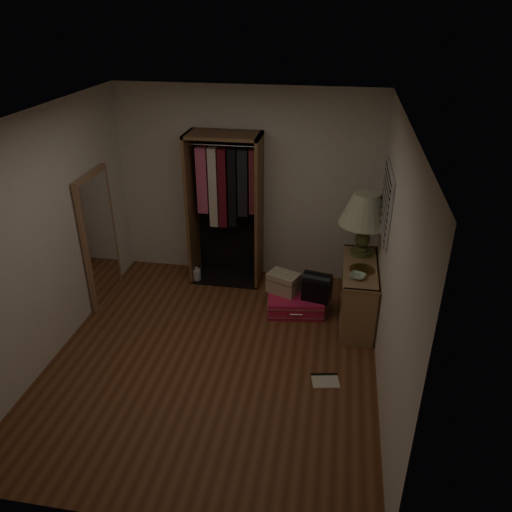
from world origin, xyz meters
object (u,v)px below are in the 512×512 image
Objects in this scene: table_lamp at (366,210)px; white_jug at (197,275)px; console_bookshelf at (358,291)px; pink_suitcase at (295,303)px; train_case at (284,283)px; open_wardrobe at (227,198)px; floor_mirror at (100,238)px; black_bag at (317,285)px.

white_jug is (-2.19, 0.27, -1.23)m from table_lamp.
console_bookshelf is 5.38× the size of white_jug.
train_case is (-0.17, 0.09, 0.24)m from pink_suitcase.
floor_mirror is at bearing -152.29° from open_wardrobe.
table_lamp is (3.24, 0.33, 0.47)m from floor_mirror.
table_lamp reaches higher than white_jug.
train_case is at bearing 3.87° from floor_mirror.
floor_mirror reaches higher than pink_suitcase.
black_bag is (0.26, -0.01, 0.30)m from pink_suitcase.
pink_suitcase is at bearing 1.65° from floor_mirror.
white_jug is at bearing 173.41° from black_bag.
pink_suitcase is at bearing -20.18° from white_jug.
table_lamp is at bearing 33.43° from train_case.
open_wardrobe is 5.50× the size of black_bag.
table_lamp is at bearing 89.12° from console_bookshelf.
black_bag is 1.79× the size of white_jug.
table_lamp is (0.00, 0.28, 0.93)m from console_bookshelf.
train_case is at bearing -35.95° from open_wardrobe.
console_bookshelf is 0.97m from table_lamp.
console_bookshelf is 3.01× the size of black_bag.
table_lamp is at bearing -7.10° from white_jug.
open_wardrobe reaches higher than console_bookshelf.
console_bookshelf is at bearing -14.29° from white_jug.
open_wardrobe is 1.20m from white_jug.
white_jug is (1.05, 0.60, -0.76)m from floor_mirror.
table_lamp reaches higher than train_case.
console_bookshelf is 3.27m from floor_mirror.
black_bag is (0.42, -0.10, 0.06)m from train_case.
console_bookshelf is at bearing -22.44° from open_wardrobe.
pink_suitcase is (2.49, 0.07, -0.74)m from floor_mirror.
white_jug is (-0.42, -0.17, -1.11)m from open_wardrobe.
pink_suitcase reaches higher than white_jug.
pink_suitcase is (1.02, -0.70, -1.09)m from open_wardrobe.
console_bookshelf is 1.47× the size of pink_suitcase.
open_wardrobe is at bearing 165.89° from table_lamp.
black_bag is (-0.50, 0.02, 0.01)m from console_bookshelf.
open_wardrobe reaches higher than train_case.
table_lamp is (0.92, 0.17, 0.97)m from train_case.
console_bookshelf reaches higher than pink_suitcase.
open_wardrobe reaches higher than pink_suitcase.
floor_mirror is at bearing -153.11° from train_case.
table_lamp reaches higher than pink_suitcase.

